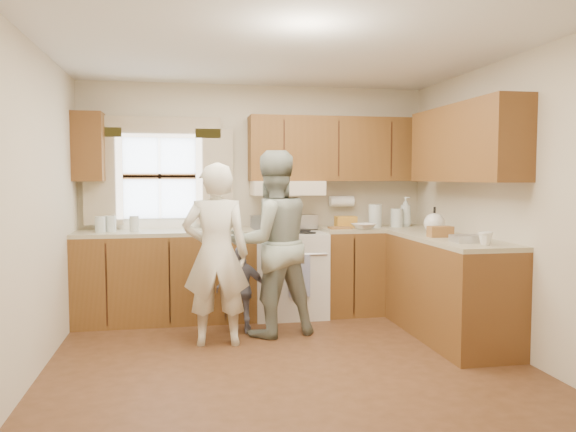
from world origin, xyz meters
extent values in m
plane|color=#472B16|center=(0.00, 0.00, 0.00)|extent=(3.80, 3.80, 0.00)
plane|color=white|center=(0.00, 0.00, 2.50)|extent=(3.80, 3.80, 0.00)
plane|color=beige|center=(0.00, 1.75, 1.25)|extent=(3.80, 0.00, 3.80)
plane|color=beige|center=(0.00, -1.75, 1.25)|extent=(3.80, 0.00, 3.80)
plane|color=beige|center=(-1.90, 0.00, 1.25)|extent=(0.00, 3.50, 3.50)
plane|color=beige|center=(1.90, 0.00, 1.25)|extent=(0.00, 3.50, 3.50)
cube|color=#4E2F10|center=(-0.99, 1.45, 0.45)|extent=(1.82, 0.60, 0.90)
cube|color=#4E2F10|center=(1.29, 1.45, 0.45)|extent=(1.22, 0.60, 0.90)
cube|color=#472310|center=(1.60, 0.32, 0.45)|extent=(0.60, 1.65, 0.90)
cube|color=tan|center=(-0.99, 1.45, 0.92)|extent=(1.82, 0.60, 0.04)
cube|color=tan|center=(1.29, 1.45, 0.92)|extent=(1.22, 0.60, 0.04)
cube|color=tan|center=(1.60, 0.32, 0.92)|extent=(0.60, 1.65, 0.04)
cube|color=#4E2F10|center=(0.90, 1.58, 1.80)|extent=(2.00, 0.33, 0.70)
cube|color=#472310|center=(-1.75, 1.58, 1.80)|extent=(0.30, 0.33, 0.70)
cube|color=#472310|center=(1.73, 0.32, 1.80)|extent=(0.33, 1.65, 0.70)
cube|color=beige|center=(0.30, 1.52, 1.38)|extent=(0.76, 0.45, 0.15)
cube|color=silver|center=(-1.05, 1.73, 1.50)|extent=(0.90, 0.03, 0.90)
cube|color=#FFD74B|center=(-1.63, 1.68, 1.50)|extent=(0.40, 0.05, 1.02)
cube|color=#FFD74B|center=(-0.47, 1.68, 1.50)|extent=(0.40, 0.05, 1.02)
cube|color=#FFD74B|center=(-1.05, 1.68, 2.02)|extent=(1.30, 0.05, 0.22)
cylinder|color=white|center=(0.95, 1.65, 1.22)|extent=(0.27, 0.12, 0.12)
imported|color=silver|center=(-0.57, 1.33, 0.99)|extent=(0.14, 0.14, 0.09)
imported|color=silver|center=(1.64, 1.47, 1.11)|extent=(0.17, 0.17, 0.33)
imported|color=silver|center=(1.08, 1.25, 0.97)|extent=(0.31, 0.31, 0.06)
imported|color=silver|center=(1.61, -0.28, 0.99)|extent=(0.15, 0.15, 0.11)
cylinder|color=silver|center=(-1.63, 1.38, 1.02)|extent=(0.10, 0.10, 0.16)
cylinder|color=silver|center=(-1.53, 1.45, 1.02)|extent=(0.11, 0.11, 0.16)
cube|color=olive|center=(0.84, 1.32, 0.95)|extent=(0.23, 0.17, 0.02)
cube|color=#C48829|center=(0.95, 1.48, 1.00)|extent=(0.22, 0.16, 0.12)
cylinder|color=silver|center=(1.27, 1.42, 1.07)|extent=(0.14, 0.14, 0.25)
cylinder|color=silver|center=(1.52, 1.42, 1.04)|extent=(0.13, 0.13, 0.20)
sphere|color=silver|center=(1.60, 0.64, 1.04)|extent=(0.20, 0.20, 0.20)
cube|color=olive|center=(1.52, 0.35, 0.99)|extent=(0.22, 0.12, 0.10)
cube|color=silver|center=(1.57, -0.07, 0.97)|extent=(0.27, 0.18, 0.06)
cylinder|color=silver|center=(-1.30, 1.42, 1.02)|extent=(0.09, 0.09, 0.16)
cube|color=silver|center=(0.30, 1.43, 0.45)|extent=(0.76, 0.64, 0.90)
cube|color=#B7B7BC|center=(0.30, 1.69, 0.99)|extent=(0.76, 0.10, 0.16)
cylinder|color=#B7B7BC|center=(0.30, 1.11, 0.70)|extent=(0.68, 0.03, 0.03)
cube|color=#44519F|center=(0.35, 1.09, 0.48)|extent=(0.22, 0.02, 0.42)
cylinder|color=black|center=(0.12, 1.55, 0.91)|extent=(0.18, 0.18, 0.01)
cylinder|color=black|center=(0.48, 1.55, 0.91)|extent=(0.18, 0.18, 0.01)
cylinder|color=black|center=(0.12, 1.30, 0.91)|extent=(0.18, 0.18, 0.01)
cylinder|color=black|center=(0.48, 1.30, 0.91)|extent=(0.18, 0.18, 0.01)
imported|color=silver|center=(-0.53, 0.51, 0.81)|extent=(0.62, 0.43, 1.62)
imported|color=#2C4835|center=(0.01, 0.74, 0.87)|extent=(0.98, 0.84, 1.74)
imported|color=slate|center=(-0.27, 0.85, 0.42)|extent=(0.52, 0.29, 0.83)
camera|label=1|loc=(-0.81, -4.45, 1.50)|focal=35.00mm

